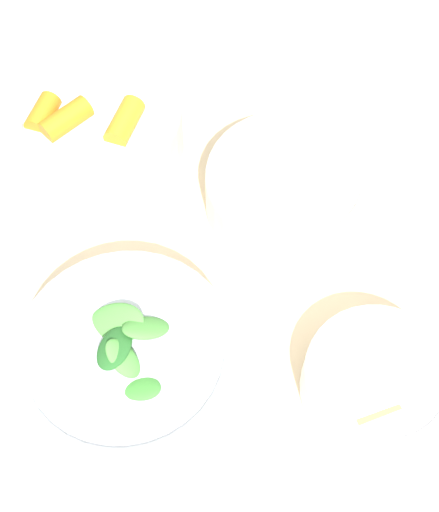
# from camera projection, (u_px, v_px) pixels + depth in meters

# --- Properties ---
(ground_plane) EXTENTS (10.00, 10.00, 0.00)m
(ground_plane) POSITION_uv_depth(u_px,v_px,m) (267.00, 428.00, 1.40)
(ground_plane) COLOR #2D2D33
(dining_table) EXTENTS (1.17, 0.92, 0.78)m
(dining_table) POSITION_uv_depth(u_px,v_px,m) (300.00, 268.00, 0.83)
(dining_table) COLOR beige
(dining_table) RESTS_ON ground_plane
(bowl_carrots) EXTENTS (0.17, 0.17, 0.08)m
(bowl_carrots) POSITION_uv_depth(u_px,v_px,m) (101.00, 130.00, 0.73)
(bowl_carrots) COLOR silver
(bowl_carrots) RESTS_ON dining_table
(bowl_greens) EXTENTS (0.19, 0.19, 0.08)m
(bowl_greens) POSITION_uv_depth(u_px,v_px,m) (127.00, 356.00, 0.62)
(bowl_greens) COLOR silver
(bowl_greens) RESTS_ON dining_table
(bowl_beans_hotdog) EXTENTS (0.16, 0.16, 0.06)m
(bowl_beans_hotdog) POSITION_uv_depth(u_px,v_px,m) (286.00, 190.00, 0.71)
(bowl_beans_hotdog) COLOR silver
(bowl_beans_hotdog) RESTS_ON dining_table
(bowl_cookies) EXTENTS (0.13, 0.13, 0.05)m
(bowl_cookies) POSITION_uv_depth(u_px,v_px,m) (377.00, 381.00, 0.61)
(bowl_cookies) COLOR white
(bowl_cookies) RESTS_ON dining_table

